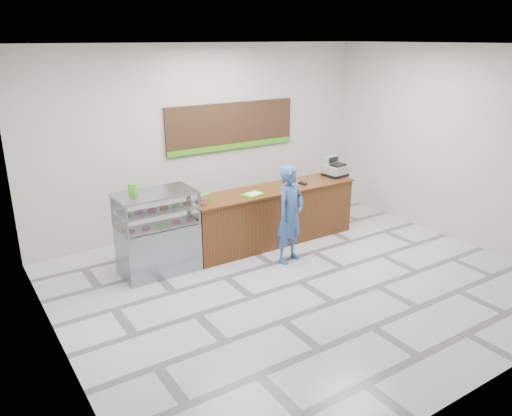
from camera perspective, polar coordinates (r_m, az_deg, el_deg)
floor at (r=7.84m, az=5.09°, el=-8.39°), size 7.00×7.00×0.00m
back_wall at (r=9.67m, az=-5.72°, el=7.89°), size 7.00×0.00×7.00m
ceiling at (r=6.97m, az=5.96°, el=18.11°), size 7.00×7.00×0.00m
sales_counter at (r=9.08m, az=1.89°, el=-0.85°), size 3.26×0.76×1.03m
display_case at (r=8.03m, az=-11.20°, el=-2.71°), size 1.22×0.72×1.33m
menu_board at (r=9.86m, az=-2.78°, el=9.26°), size 2.80×0.06×0.90m
cash_register at (r=9.82m, az=9.00°, el=4.44°), size 0.45×0.47×0.37m
card_terminal at (r=9.19m, az=5.33°, el=2.82°), size 0.12×0.18×0.04m
serving_tray at (r=8.54m, az=-0.36°, el=1.58°), size 0.42×0.34×0.02m
napkin_box at (r=8.25m, az=-6.48°, el=1.15°), size 0.14×0.14×0.11m
straw_cup at (r=8.33m, az=-7.33°, el=1.29°), size 0.07×0.07×0.11m
promo_box at (r=8.10m, az=-6.05°, el=1.01°), size 0.19×0.13×0.16m
donut_decal at (r=9.25m, az=5.04°, el=2.82°), size 0.17×0.17×0.00m
green_cup_left at (r=7.87m, az=-14.08°, el=2.20°), size 0.09×0.09×0.14m
green_cup_right at (r=7.86m, az=-13.75°, el=2.18°), size 0.09×0.09×0.13m
customer at (r=8.23m, az=3.92°, el=-0.73°), size 0.69×0.55×1.65m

